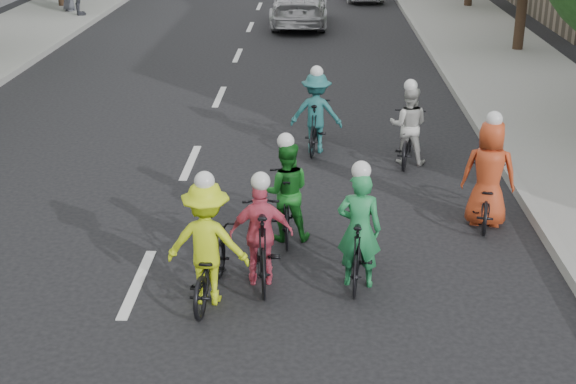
# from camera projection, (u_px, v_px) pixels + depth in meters

# --- Properties ---
(ground) EXTENTS (120.00, 120.00, 0.00)m
(ground) POSITION_uv_depth(u_px,v_px,m) (138.00, 283.00, 11.11)
(ground) COLOR black
(ground) RESTS_ON ground
(sidewalk_right) EXTENTS (4.00, 80.00, 0.15)m
(sidewalk_right) POSITION_uv_depth(u_px,v_px,m) (537.00, 97.00, 20.11)
(sidewalk_right) COLOR gray
(sidewalk_right) RESTS_ON ground
(curb_right) EXTENTS (0.18, 80.00, 0.18)m
(curb_right) POSITION_uv_depth(u_px,v_px,m) (459.00, 96.00, 20.17)
(curb_right) COLOR #999993
(curb_right) RESTS_ON ground
(cyclist_0) EXTENTS (1.14, 1.77, 1.83)m
(cyclist_0) POSITION_uv_depth(u_px,v_px,m) (208.00, 253.00, 10.46)
(cyclist_0) COLOR black
(cyclist_0) RESTS_ON ground
(cyclist_1) EXTENTS (0.64, 1.64, 1.80)m
(cyclist_1) POSITION_uv_depth(u_px,v_px,m) (358.00, 241.00, 10.92)
(cyclist_1) COLOR black
(cyclist_1) RESTS_ON ground
(cyclist_2) EXTENTS (1.12, 1.78, 1.78)m
(cyclist_2) POSITION_uv_depth(u_px,v_px,m) (316.00, 118.00, 16.18)
(cyclist_2) COLOR black
(cyclist_2) RESTS_ON ground
(cyclist_3) EXTENTS (0.79, 1.76, 1.71)m
(cyclist_3) POSITION_uv_depth(u_px,v_px,m) (286.00, 198.00, 12.30)
(cyclist_3) COLOR black
(cyclist_3) RESTS_ON ground
(cyclist_4) EXTENTS (0.93, 1.84, 1.67)m
(cyclist_4) POSITION_uv_depth(u_px,v_px,m) (408.00, 133.00, 15.59)
(cyclist_4) COLOR black
(cyclist_4) RESTS_ON ground
(cyclist_5) EXTENTS (0.94, 1.73, 1.89)m
(cyclist_5) POSITION_uv_depth(u_px,v_px,m) (487.00, 184.00, 12.80)
(cyclist_5) COLOR black
(cyclist_5) RESTS_ON ground
(cyclist_6) EXTENTS (0.90, 1.87, 1.63)m
(cyclist_6) POSITION_uv_depth(u_px,v_px,m) (262.00, 240.00, 10.97)
(cyclist_6) COLOR black
(cyclist_6) RESTS_ON ground
(follow_car_lead) EXTENTS (2.09, 5.10, 1.48)m
(follow_car_lead) POSITION_uv_depth(u_px,v_px,m) (299.00, 5.00, 29.76)
(follow_car_lead) COLOR #B7B7BC
(follow_car_lead) RESTS_ON ground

